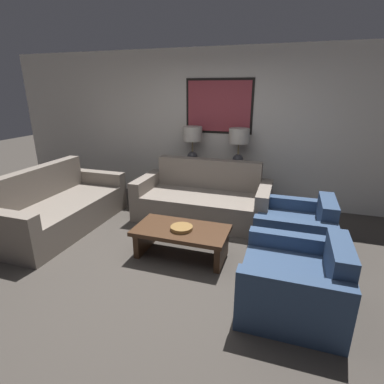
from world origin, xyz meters
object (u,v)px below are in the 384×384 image
(coffee_table, at_px, (181,236))
(decorative_bowl, at_px, (182,228))
(console_table, at_px, (214,184))
(armchair_near_back_wall, at_px, (295,232))
(table_lamp_left, at_px, (192,138))
(couch_by_back_wall, at_px, (203,201))
(armchair_near_camera, at_px, (295,284))
(table_lamp_right, at_px, (239,140))
(couch_by_side, at_px, (60,209))

(coffee_table, distance_m, decorative_bowl, 0.13)
(console_table, relative_size, decorative_bowl, 4.66)
(console_table, bearing_deg, armchair_near_back_wall, -44.30)
(table_lamp_left, bearing_deg, couch_by_back_wall, -60.12)
(console_table, relative_size, couch_by_back_wall, 0.60)
(armchair_near_camera, bearing_deg, coffee_table, 156.97)
(table_lamp_right, height_order, armchair_near_back_wall, table_lamp_right)
(armchair_near_back_wall, bearing_deg, console_table, 135.70)
(table_lamp_left, distance_m, table_lamp_right, 0.82)
(coffee_table, bearing_deg, couch_by_back_wall, 93.59)
(table_lamp_right, relative_size, armchair_near_camera, 0.70)
(console_table, height_order, table_lamp_right, table_lamp_right)
(couch_by_side, height_order, decorative_bowl, couch_by_side)
(couch_by_back_wall, height_order, decorative_bowl, couch_by_back_wall)
(table_lamp_right, height_order, coffee_table, table_lamp_right)
(console_table, bearing_deg, couch_by_side, -138.56)
(table_lamp_left, bearing_deg, armchair_near_camera, -54.01)
(couch_by_back_wall, relative_size, coffee_table, 1.82)
(coffee_table, height_order, decorative_bowl, decorative_bowl)
(table_lamp_left, distance_m, decorative_bowl, 2.16)
(coffee_table, bearing_deg, armchair_near_camera, -23.03)
(console_table, relative_size, couch_by_side, 0.60)
(table_lamp_right, distance_m, couch_by_back_wall, 1.20)
(couch_by_back_wall, bearing_deg, console_table, 90.00)
(table_lamp_right, xyz_separation_m, decorative_bowl, (-0.32, -1.96, -0.77))
(console_table, xyz_separation_m, table_lamp_left, (-0.41, 0.00, 0.80))
(table_lamp_right, distance_m, armchair_near_back_wall, 1.91)
(decorative_bowl, height_order, armchair_near_camera, armchair_near_camera)
(console_table, xyz_separation_m, armchair_near_back_wall, (1.40, -1.37, -0.09))
(decorative_bowl, distance_m, armchair_near_camera, 1.42)
(armchair_near_back_wall, bearing_deg, coffee_table, -156.97)
(couch_by_back_wall, relative_size, armchair_near_back_wall, 2.27)
(couch_by_side, xyz_separation_m, armchair_near_camera, (3.34, -0.78, -0.02))
(table_lamp_left, relative_size, decorative_bowl, 2.41)
(table_lamp_right, height_order, decorative_bowl, table_lamp_right)
(couch_by_side, distance_m, armchair_near_camera, 3.43)
(couch_by_back_wall, distance_m, couch_by_side, 2.18)
(armchair_near_camera, bearing_deg, decorative_bowl, 157.88)
(console_table, distance_m, couch_by_back_wall, 0.72)
(table_lamp_left, relative_size, table_lamp_right, 1.00)
(couch_by_back_wall, relative_size, armchair_near_camera, 2.27)
(console_table, height_order, decorative_bowl, console_table)
(table_lamp_right, distance_m, couch_by_side, 3.03)
(table_lamp_right, bearing_deg, console_table, 180.00)
(armchair_near_back_wall, bearing_deg, armchair_near_camera, -90.00)
(coffee_table, distance_m, armchair_near_camera, 1.44)
(decorative_bowl, bearing_deg, armchair_near_camera, -22.12)
(armchair_near_camera, bearing_deg, table_lamp_left, 125.99)
(armchair_near_back_wall, bearing_deg, couch_by_back_wall, 154.98)
(console_table, relative_size, table_lamp_right, 1.93)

